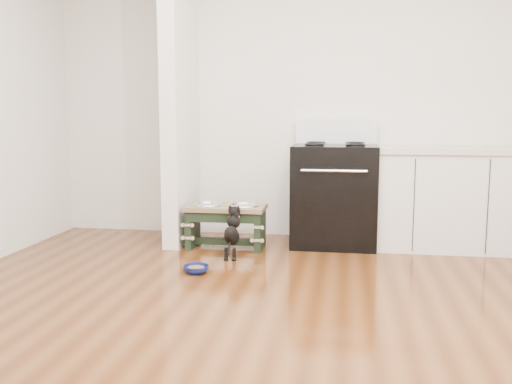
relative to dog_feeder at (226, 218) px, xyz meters
name	(u,v)px	position (x,y,z in m)	size (l,w,h in m)	color
ground	(280,329)	(0.70, -1.86, -0.28)	(5.00, 5.00, 0.00)	#48230D
room_shell	(281,34)	(0.70, -1.86, 1.34)	(5.00, 5.00, 5.00)	silver
partition_wall	(180,97)	(-0.47, 0.24, 1.07)	(0.15, 0.80, 2.70)	silver
oven_range	(334,193)	(0.95, 0.30, 0.20)	(0.76, 0.69, 1.14)	black
cabinet_run	(445,198)	(1.93, 0.32, 0.18)	(1.24, 0.64, 0.91)	silver
dog_feeder	(226,218)	(0.00, 0.00, 0.00)	(0.71, 0.38, 0.40)	black
puppy	(232,230)	(0.13, -0.33, -0.04)	(0.12, 0.36, 0.43)	black
floor_bowl	(196,269)	(-0.06, -0.84, -0.24)	(0.23, 0.23, 0.06)	navy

